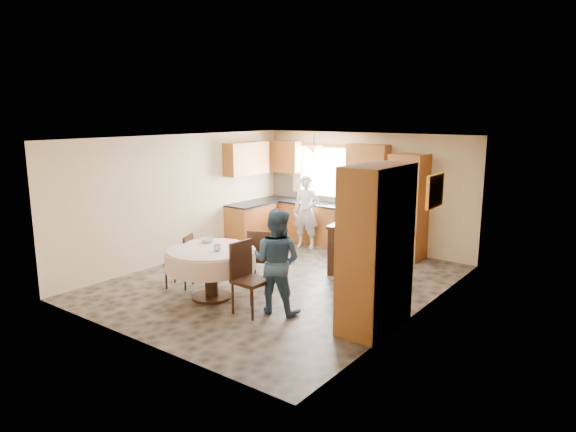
% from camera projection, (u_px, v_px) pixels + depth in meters
% --- Properties ---
extents(floor, '(5.00, 6.00, 0.01)m').
position_uv_depth(floor, '(280.00, 281.00, 9.02)').
color(floor, '#705F4E').
rests_on(floor, ground).
extents(ceiling, '(5.00, 6.00, 0.01)m').
position_uv_depth(ceiling, '(280.00, 138.00, 8.53)').
color(ceiling, white).
rests_on(ceiling, wall_back).
extents(wall_back, '(5.00, 0.02, 2.50)m').
position_uv_depth(wall_back, '(364.00, 191.00, 11.13)').
color(wall_back, '#D0B485').
rests_on(wall_back, floor).
extents(wall_front, '(5.00, 0.02, 2.50)m').
position_uv_depth(wall_front, '(134.00, 248.00, 6.42)').
color(wall_front, '#D0B485').
rests_on(wall_front, floor).
extents(wall_left, '(0.02, 6.00, 2.50)m').
position_uv_depth(wall_left, '(181.00, 198.00, 10.24)').
color(wall_left, '#D0B485').
rests_on(wall_left, floor).
extents(wall_right, '(0.02, 6.00, 2.50)m').
position_uv_depth(wall_right, '(419.00, 232.00, 7.31)').
color(wall_right, '#D0B485').
rests_on(wall_right, floor).
extents(window, '(1.40, 0.03, 1.10)m').
position_uv_depth(window, '(325.00, 172.00, 11.63)').
color(window, white).
rests_on(window, wall_back).
extents(curtain_left, '(0.22, 0.02, 1.15)m').
position_uv_depth(curtain_left, '(297.00, 168.00, 12.02)').
color(curtain_left, white).
rests_on(curtain_left, wall_back).
extents(curtain_right, '(0.22, 0.02, 1.15)m').
position_uv_depth(curtain_right, '(353.00, 172.00, 11.14)').
color(curtain_right, white).
rests_on(curtain_right, wall_back).
extents(base_cab_back, '(3.30, 0.60, 0.88)m').
position_uv_depth(base_cab_back, '(323.00, 225.00, 11.55)').
color(base_cab_back, '#BD7732').
rests_on(base_cab_back, floor).
extents(counter_back, '(3.30, 0.64, 0.04)m').
position_uv_depth(counter_back, '(324.00, 204.00, 11.46)').
color(counter_back, black).
rests_on(counter_back, base_cab_back).
extents(base_cab_left, '(0.60, 1.20, 0.88)m').
position_uv_depth(base_cab_left, '(252.00, 224.00, 11.64)').
color(base_cab_left, '#BD7732').
rests_on(base_cab_left, floor).
extents(counter_left, '(0.64, 1.20, 0.04)m').
position_uv_depth(counter_left, '(252.00, 204.00, 11.55)').
color(counter_left, black).
rests_on(counter_left, base_cab_left).
extents(backsplash, '(3.30, 0.02, 0.55)m').
position_uv_depth(backsplash, '(331.00, 191.00, 11.63)').
color(backsplash, '#C5B08B').
rests_on(backsplash, wall_back).
extents(wall_cab_left, '(0.85, 0.33, 0.72)m').
position_uv_depth(wall_cab_left, '(285.00, 156.00, 12.07)').
color(wall_cab_left, '#AD622B').
rests_on(wall_cab_left, wall_back).
extents(wall_cab_right, '(0.90, 0.33, 0.72)m').
position_uv_depth(wall_cab_right, '(368.00, 161.00, 10.78)').
color(wall_cab_right, '#AD622B').
rests_on(wall_cab_right, wall_back).
extents(wall_cab_side, '(0.33, 1.20, 0.72)m').
position_uv_depth(wall_cab_side, '(246.00, 159.00, 11.42)').
color(wall_cab_side, '#AD622B').
rests_on(wall_cab_side, wall_left).
extents(oven_tower, '(0.66, 0.62, 2.12)m').
position_uv_depth(oven_tower, '(408.00, 207.00, 10.25)').
color(oven_tower, '#BD7732').
rests_on(oven_tower, floor).
extents(oven_upper, '(0.56, 0.01, 0.45)m').
position_uv_depth(oven_upper, '(402.00, 200.00, 9.96)').
color(oven_upper, black).
rests_on(oven_upper, oven_tower).
extents(oven_lower, '(0.56, 0.01, 0.45)m').
position_uv_depth(oven_lower, '(400.00, 225.00, 10.06)').
color(oven_lower, black).
rests_on(oven_lower, oven_tower).
extents(pendant, '(0.36, 0.36, 0.18)m').
position_uv_depth(pendant, '(314.00, 150.00, 11.15)').
color(pendant, beige).
rests_on(pendant, ceiling).
extents(sideboard, '(1.27, 0.67, 0.86)m').
position_uv_depth(sideboard, '(362.00, 254.00, 9.19)').
color(sideboard, '#3C2110').
rests_on(sideboard, floor).
extents(space_heater, '(0.39, 0.28, 0.51)m').
position_uv_depth(space_heater, '(372.00, 283.00, 8.13)').
color(space_heater, black).
rests_on(space_heater, floor).
extents(cupboard, '(0.59, 1.18, 2.25)m').
position_uv_depth(cupboard, '(376.00, 248.00, 6.89)').
color(cupboard, '#BD7732').
rests_on(cupboard, floor).
extents(dining_table, '(1.43, 1.43, 0.81)m').
position_uv_depth(dining_table, '(211.00, 260.00, 8.10)').
color(dining_table, '#3C2110').
rests_on(dining_table, floor).
extents(chair_left, '(0.52, 0.52, 0.91)m').
position_uv_depth(chair_left, '(183.00, 258.00, 8.64)').
color(chair_left, '#3C2110').
rests_on(chair_left, floor).
extents(chair_back, '(0.56, 0.56, 0.98)m').
position_uv_depth(chair_back, '(261.00, 255.00, 8.71)').
color(chair_back, '#3C2110').
rests_on(chair_back, floor).
extents(chair_right, '(0.48, 0.48, 1.07)m').
position_uv_depth(chair_right, '(247.00, 274.00, 7.54)').
color(chair_right, '#3C2110').
rests_on(chair_right, floor).
extents(framed_picture, '(0.06, 0.61, 0.51)m').
position_uv_depth(framed_picture, '(435.00, 191.00, 7.71)').
color(framed_picture, '#ECB945').
rests_on(framed_picture, wall_right).
extents(microwave, '(0.56, 0.42, 0.28)m').
position_uv_depth(microwave, '(361.00, 202.00, 10.82)').
color(microwave, silver).
rests_on(microwave, counter_back).
extents(person_sink, '(0.66, 0.52, 1.60)m').
position_uv_depth(person_sink, '(306.00, 212.00, 11.15)').
color(person_sink, silver).
rests_on(person_sink, floor).
extents(person_dining, '(0.87, 0.74, 1.56)m').
position_uv_depth(person_dining, '(277.00, 261.00, 7.51)').
color(person_dining, '#345372').
rests_on(person_dining, floor).
extents(bowl_sideboard, '(0.22, 0.22, 0.05)m').
position_uv_depth(bowl_sideboard, '(353.00, 227.00, 9.22)').
color(bowl_sideboard, '#B2B2B2').
rests_on(bowl_sideboard, sideboard).
extents(bottle_sideboard, '(0.16, 0.16, 0.32)m').
position_uv_depth(bottle_sideboard, '(382.00, 224.00, 8.86)').
color(bottle_sideboard, silver).
rests_on(bottle_sideboard, sideboard).
extents(cup_table, '(0.15, 0.15, 0.10)m').
position_uv_depth(cup_table, '(217.00, 248.00, 7.92)').
color(cup_table, '#B2B2B2').
rests_on(cup_table, dining_table).
extents(bowl_table, '(0.25, 0.25, 0.07)m').
position_uv_depth(bowl_table, '(207.00, 240.00, 8.45)').
color(bowl_table, '#B2B2B2').
rests_on(bowl_table, dining_table).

